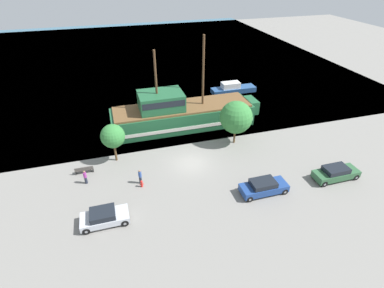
{
  "coord_description": "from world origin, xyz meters",
  "views": [
    {
      "loc": [
        -7.59,
        -26.09,
        19.71
      ],
      "look_at": [
        0.66,
        2.0,
        1.2
      ],
      "focal_mm": 28.0,
      "sensor_mm": 36.0,
      "label": 1
    }
  ],
  "objects_px": {
    "parked_car_curb_rear": "(104,217)",
    "bench_promenade_east": "(84,170)",
    "pedestrian_walking_far": "(140,177)",
    "pirate_ship": "(180,113)",
    "parked_car_curb_mid": "(336,173)",
    "fire_hydrant": "(142,183)",
    "parked_car_curb_front": "(264,187)",
    "moored_boat_dockside": "(233,89)",
    "pedestrian_walking_near": "(85,177)"
  },
  "relations": [
    {
      "from": "parked_car_curb_rear",
      "to": "bench_promenade_east",
      "type": "xyz_separation_m",
      "value": [
        -1.79,
        7.79,
        -0.23
      ]
    },
    {
      "from": "parked_car_curb_rear",
      "to": "pedestrian_walking_far",
      "type": "distance_m",
      "value": 5.82
    },
    {
      "from": "pirate_ship",
      "to": "parked_car_curb_mid",
      "type": "bearing_deg",
      "value": -51.26
    },
    {
      "from": "pirate_ship",
      "to": "fire_hydrant",
      "type": "xyz_separation_m",
      "value": [
        -6.93,
        -11.24,
        -1.44
      ]
    },
    {
      "from": "parked_car_curb_front",
      "to": "fire_hydrant",
      "type": "distance_m",
      "value": 12.02
    },
    {
      "from": "pirate_ship",
      "to": "parked_car_curb_front",
      "type": "bearing_deg",
      "value": -74.36
    },
    {
      "from": "moored_boat_dockside",
      "to": "pedestrian_walking_far",
      "type": "relative_size",
      "value": 4.62
    },
    {
      "from": "moored_boat_dockside",
      "to": "pedestrian_walking_far",
      "type": "distance_m",
      "value": 26.85
    },
    {
      "from": "parked_car_curb_front",
      "to": "pirate_ship",
      "type": "bearing_deg",
      "value": 105.64
    },
    {
      "from": "parked_car_curb_rear",
      "to": "pedestrian_walking_near",
      "type": "bearing_deg",
      "value": 104.87
    },
    {
      "from": "bench_promenade_east",
      "to": "parked_car_curb_mid",
      "type": "bearing_deg",
      "value": -18.34
    },
    {
      "from": "moored_boat_dockside",
      "to": "parked_car_curb_rear",
      "type": "distance_m",
      "value": 32.65
    },
    {
      "from": "moored_boat_dockside",
      "to": "pedestrian_walking_near",
      "type": "height_order",
      "value": "moored_boat_dockside"
    },
    {
      "from": "parked_car_curb_mid",
      "to": "bench_promenade_east",
      "type": "relative_size",
      "value": 2.52
    },
    {
      "from": "pirate_ship",
      "to": "pedestrian_walking_near",
      "type": "height_order",
      "value": "pirate_ship"
    },
    {
      "from": "moored_boat_dockside",
      "to": "pedestrian_walking_far",
      "type": "xyz_separation_m",
      "value": [
        -18.36,
        -19.58,
        0.17
      ]
    },
    {
      "from": "pirate_ship",
      "to": "pedestrian_walking_far",
      "type": "height_order",
      "value": "pirate_ship"
    },
    {
      "from": "moored_boat_dockside",
      "to": "parked_car_curb_front",
      "type": "height_order",
      "value": "moored_boat_dockside"
    },
    {
      "from": "parked_car_curb_front",
      "to": "fire_hydrant",
      "type": "relative_size",
      "value": 6.04
    },
    {
      "from": "parked_car_curb_rear",
      "to": "moored_boat_dockside",
      "type": "bearing_deg",
      "value": 47.42
    },
    {
      "from": "moored_boat_dockside",
      "to": "parked_car_curb_rear",
      "type": "xyz_separation_m",
      "value": [
        -22.09,
        -24.04,
        0.01
      ]
    },
    {
      "from": "fire_hydrant",
      "to": "parked_car_curb_front",
      "type": "bearing_deg",
      "value": -20.5
    },
    {
      "from": "pirate_ship",
      "to": "moored_boat_dockside",
      "type": "xyz_separation_m",
      "value": [
        11.41,
        8.94,
        -1.2
      ]
    },
    {
      "from": "pirate_ship",
      "to": "pedestrian_walking_near",
      "type": "distance_m",
      "value": 15.31
    },
    {
      "from": "pedestrian_walking_near",
      "to": "pedestrian_walking_far",
      "type": "height_order",
      "value": "pedestrian_walking_far"
    },
    {
      "from": "bench_promenade_east",
      "to": "pirate_ship",
      "type": "bearing_deg",
      "value": 30.39
    },
    {
      "from": "parked_car_curb_mid",
      "to": "pirate_ship",
      "type": "bearing_deg",
      "value": 128.74
    },
    {
      "from": "fire_hydrant",
      "to": "bench_promenade_east",
      "type": "relative_size",
      "value": 0.41
    },
    {
      "from": "parked_car_curb_front",
      "to": "parked_car_curb_mid",
      "type": "distance_m",
      "value": 8.18
    },
    {
      "from": "parked_car_curb_front",
      "to": "parked_car_curb_rear",
      "type": "distance_m",
      "value": 15.01
    },
    {
      "from": "fire_hydrant",
      "to": "moored_boat_dockside",
      "type": "bearing_deg",
      "value": 47.74
    },
    {
      "from": "parked_car_curb_rear",
      "to": "pedestrian_walking_near",
      "type": "xyz_separation_m",
      "value": [
        -1.59,
        6.0,
        0.11
      ]
    },
    {
      "from": "pedestrian_walking_far",
      "to": "fire_hydrant",
      "type": "bearing_deg",
      "value": -87.86
    },
    {
      "from": "bench_promenade_east",
      "to": "moored_boat_dockside",
      "type": "bearing_deg",
      "value": 34.24
    },
    {
      "from": "pirate_ship",
      "to": "parked_car_curb_front",
      "type": "relative_size",
      "value": 4.33
    },
    {
      "from": "parked_car_curb_front",
      "to": "pedestrian_walking_near",
      "type": "xyz_separation_m",
      "value": [
        -16.6,
        6.35,
        0.06
      ]
    },
    {
      "from": "pirate_ship",
      "to": "parked_car_curb_mid",
      "type": "distance_m",
      "value": 20.01
    },
    {
      "from": "moored_boat_dockside",
      "to": "parked_car_curb_mid",
      "type": "bearing_deg",
      "value": -87.45
    },
    {
      "from": "pedestrian_walking_far",
      "to": "pedestrian_walking_near",
      "type": "bearing_deg",
      "value": 163.82
    },
    {
      "from": "pedestrian_walking_near",
      "to": "pedestrian_walking_far",
      "type": "distance_m",
      "value": 5.54
    },
    {
      "from": "parked_car_curb_front",
      "to": "fire_hydrant",
      "type": "height_order",
      "value": "parked_car_curb_front"
    },
    {
      "from": "moored_boat_dockside",
      "to": "parked_car_curb_front",
      "type": "xyz_separation_m",
      "value": [
        -7.09,
        -24.39,
        0.06
      ]
    },
    {
      "from": "parked_car_curb_mid",
      "to": "pedestrian_walking_far",
      "type": "bearing_deg",
      "value": 165.74
    },
    {
      "from": "parked_car_curb_rear",
      "to": "parked_car_curb_mid",
      "type": "bearing_deg",
      "value": -1.2
    },
    {
      "from": "parked_car_curb_front",
      "to": "bench_promenade_east",
      "type": "height_order",
      "value": "parked_car_curb_front"
    },
    {
      "from": "parked_car_curb_front",
      "to": "parked_car_curb_rear",
      "type": "relative_size",
      "value": 1.13
    },
    {
      "from": "pedestrian_walking_far",
      "to": "parked_car_curb_rear",
      "type": "bearing_deg",
      "value": -129.89
    },
    {
      "from": "pirate_ship",
      "to": "parked_car_curb_front",
      "type": "xyz_separation_m",
      "value": [
        4.33,
        -15.45,
        -1.14
      ]
    },
    {
      "from": "parked_car_curb_rear",
      "to": "pedestrian_walking_far",
      "type": "bearing_deg",
      "value": 50.11
    },
    {
      "from": "pirate_ship",
      "to": "pedestrian_walking_near",
      "type": "relative_size",
      "value": 12.83
    }
  ]
}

